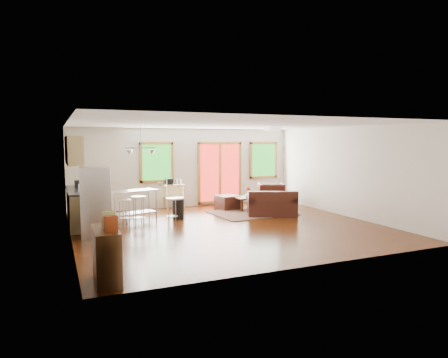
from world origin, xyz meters
name	(u,v)px	position (x,y,z in m)	size (l,w,h in m)	color
floor	(229,227)	(0.00, 0.00, -0.01)	(7.50, 7.00, 0.02)	#331405
ceiling	(229,124)	(0.00, 0.00, 2.61)	(7.50, 7.00, 0.02)	silver
back_wall	(186,168)	(0.00, 3.51, 1.30)	(7.50, 0.02, 2.60)	beige
left_wall	(69,182)	(-3.76, 0.00, 1.30)	(0.02, 7.00, 2.60)	beige
right_wall	(348,172)	(3.76, 0.00, 1.30)	(0.02, 7.00, 2.60)	beige
front_wall	(311,192)	(0.00, -3.51, 1.30)	(7.50, 0.02, 2.60)	beige
window_left	(157,162)	(-1.00, 3.46, 1.50)	(1.10, 0.05, 1.30)	#185216
french_doors	(220,173)	(1.20, 3.46, 1.10)	(1.60, 0.05, 2.10)	#AA2017
window_right	(264,160)	(2.90, 3.46, 1.50)	(1.10, 0.05, 1.30)	#185216
rug	(252,213)	(1.42, 1.45, 0.01)	(2.31, 1.77, 0.02)	#465233
loveseat	(272,206)	(1.78, 0.89, 0.30)	(1.61, 1.30, 0.75)	black
coffee_table	(251,198)	(1.68, 2.03, 0.37)	(1.08, 0.67, 0.42)	#331D0C
armchair	(271,193)	(2.66, 2.47, 0.44)	(0.85, 0.79, 0.87)	black
ottoman	(228,202)	(1.06, 2.47, 0.22)	(0.66, 0.66, 0.44)	black
vase	(248,194)	(1.54, 1.96, 0.53)	(0.24, 0.25, 0.35)	silver
book	(264,193)	(2.08, 1.93, 0.54)	(0.20, 0.03, 0.27)	maroon
cabinets	(78,190)	(-3.49, 1.70, 0.93)	(0.64, 2.24, 2.30)	tan
refrigerator	(96,202)	(-3.20, 0.21, 0.80)	(0.70, 0.68, 1.60)	#B7BABC
island	(133,200)	(-2.10, 1.70, 0.58)	(1.44, 0.89, 0.85)	#B7BABC
cup	(160,184)	(-1.38, 1.54, 1.01)	(0.13, 0.10, 0.13)	silver
bar_stool_a	(124,206)	(-2.42, 1.10, 0.52)	(0.42, 0.42, 0.70)	#B7BABC
bar_stool_b	(138,204)	(-2.11, 0.87, 0.59)	(0.39, 0.39, 0.79)	#B7BABC
bar_stool_c	(172,205)	(-1.23, 0.89, 0.51)	(0.41, 0.41, 0.69)	#B7BABC
trash_can	(178,208)	(-0.89, 1.48, 0.31)	(0.42, 0.42, 0.61)	black
kitchen_cart	(173,188)	(-0.49, 3.32, 0.67)	(0.66, 0.44, 0.98)	tan
bookshelf	(107,254)	(-3.35, -2.92, 0.43)	(0.39, 0.95, 1.11)	#331D0C
ceiling_flush	(273,128)	(1.60, 0.60, 2.53)	(0.35, 0.35, 0.12)	white
pendant_light	(141,152)	(-1.90, 1.50, 1.90)	(0.80, 0.18, 0.79)	gray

